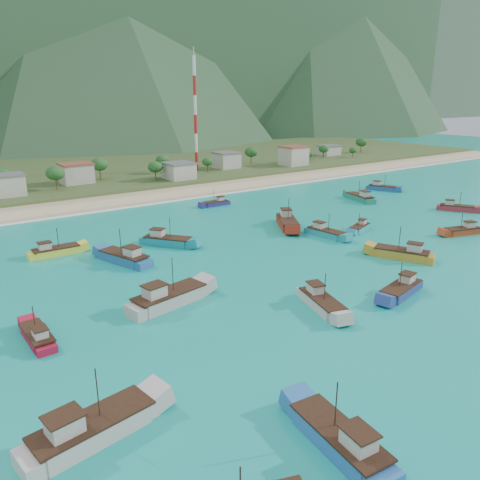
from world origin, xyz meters
TOP-DOWN VIEW (x-y plane):
  - ground at (0.00, 0.00)m, footprint 600.00×600.00m
  - beach at (0.00, 79.00)m, footprint 400.00×18.00m
  - land at (0.00, 140.00)m, footprint 400.00×110.00m
  - surf_line at (0.00, 69.50)m, footprint 400.00×2.50m
  - village at (3.36, 102.54)m, footprint 216.67×28.31m
  - vegetation at (-2.30, 103.68)m, footprint 272.93×24.95m
  - radio_tower at (36.82, 108.00)m, footprint 1.20×1.20m
  - boat_2 at (16.42, 17.17)m, footprint 4.02×10.14m
  - boat_3 at (-15.27, 31.89)m, footprint 9.34×10.79m
  - boat_5 at (13.02, 56.97)m, footprint 8.34×2.56m
  - boat_6 at (69.92, 43.97)m, footprint 6.69×10.12m
  - boat_8 at (62.90, 13.75)m, footprint 7.47×9.62m
  - boat_9 at (-26.65, 26.65)m, footprint 6.95×12.18m
  - boat_10 at (-47.46, -16.34)m, footprint 12.91×5.57m
  - boat_11 at (-47.10, 5.28)m, footprint 2.84×8.68m
  - boat_12 at (-10.56, -8.55)m, footprint 5.81×10.78m
  - boat_14 at (3.10, -12.47)m, footprint 10.45×5.00m
  - boat_15 at (14.69, 28.06)m, footprint 9.69×12.62m
  - boat_17 at (-28.55, 5.32)m, footprint 13.42×6.15m
  - boat_18 at (-29.97, -30.37)m, footprint 4.59×11.75m
  - boat_19 at (17.82, -2.01)m, footprint 7.77×11.51m
  - boat_20 at (-36.07, 38.88)m, footprint 9.83×3.01m
  - boat_21 at (51.36, 37.26)m, footprint 5.69×11.39m
  - boat_24 at (26.35, 15.93)m, footprint 8.35×4.86m
  - boat_25 at (42.99, 0.33)m, footprint 9.83×5.42m

SIDE VIEW (x-z plane):
  - ground at x=0.00m, z-range 0.00..0.00m
  - beach at x=0.00m, z-range -0.60..0.60m
  - land at x=0.00m, z-range -1.20..1.20m
  - surf_line at x=0.00m, z-range -0.04..0.04m
  - boat_24 at x=26.35m, z-range -1.90..2.84m
  - boat_5 at x=13.02m, z-range -1.96..2.96m
  - boat_11 at x=-47.10m, z-range -2.01..3.07m
  - boat_25 at x=42.99m, z-range -2.17..3.41m
  - boat_8 at x=62.90m, z-range -2.19..3.46m
  - boat_20 at x=-36.07m, z-range -2.23..3.55m
  - boat_6 at x=69.92m, z-range -2.23..3.55m
  - boat_2 at x=16.42m, z-range -2.25..3.59m
  - boat_14 at x=3.10m, z-range -2.28..3.66m
  - boat_12 at x=-10.56m, z-range -2.34..3.77m
  - boat_21 at x=51.36m, z-range -2.45..4.02m
  - boat_3 at x=-15.27m, z-range -2.48..4.07m
  - boat_19 at x=17.82m, z-range -2.49..4.11m
  - boat_18 at x=-29.97m, z-range -2.55..4.22m
  - boat_9 at x=-26.65m, z-range -2.59..4.32m
  - boat_10 at x=-47.46m, z-range -2.74..4.64m
  - boat_15 at x=14.69m, z-range -2.75..4.65m
  - boat_17 at x=-28.55m, z-range -2.83..4.82m
  - village at x=3.36m, z-range 1.07..8.59m
  - vegetation at x=-2.30m, z-range 0.81..9.30m
  - radio_tower at x=36.82m, z-range 1.60..44.23m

